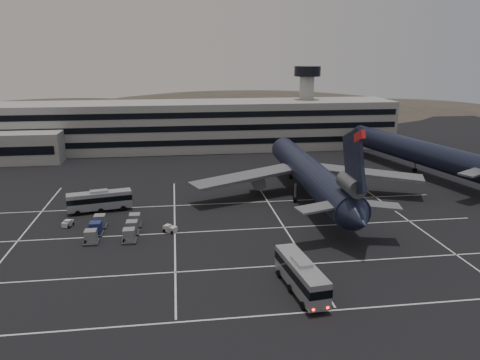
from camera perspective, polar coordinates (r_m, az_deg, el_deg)
name	(u,v)px	position (r m, az deg, el deg)	size (l,w,h in m)	color
ground	(214,241)	(72.77, -3.17, -7.39)	(260.00, 260.00, 0.00)	black
lane_markings	(220,238)	(73.51, -2.48, -7.13)	(90.00, 55.62, 0.01)	silver
terminal	(183,126)	(139.70, -6.93, 6.51)	(125.00, 26.00, 24.00)	gray
hills	(221,133)	(241.43, -2.31, 5.74)	(352.00, 180.00, 44.00)	#38332B
trijet_main	(310,174)	(91.82, 8.54, 0.76)	(47.45, 57.52, 18.08)	black
trijet_far	(419,151)	(118.72, 21.03, 3.30)	(20.86, 57.33, 18.08)	black
bus_near	(301,274)	(57.83, 7.45, -11.31)	(4.06, 11.97, 4.14)	#969A9E
bus_far	(100,200)	(88.58, -16.75, -2.33)	(11.64, 4.91, 4.01)	#969A9E
tug_a	(67,223)	(83.13, -20.29, -4.99)	(1.84, 2.29, 1.29)	beige
tug_b	(171,229)	(76.53, -8.47, -5.89)	(2.45, 2.26, 1.36)	beige
uld_cluster	(114,228)	(77.41, -15.12, -5.68)	(8.34, 9.74, 2.11)	#2D2D30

